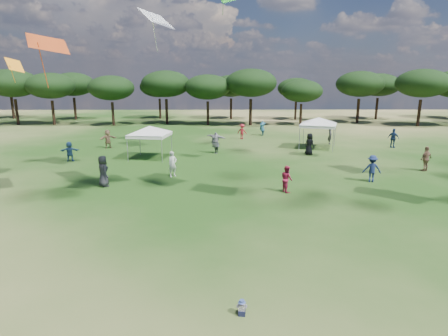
# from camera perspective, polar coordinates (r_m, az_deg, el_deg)

# --- Properties ---
(tree_line) EXTENTS (108.78, 17.63, 7.77)m
(tree_line) POSITION_cam_1_polar(r_m,az_deg,el_deg) (54.59, 2.93, 12.59)
(tree_line) COLOR black
(tree_line) RESTS_ON ground
(tent_left) EXTENTS (5.87, 5.87, 2.92)m
(tent_left) POSITION_cam_1_polar(r_m,az_deg,el_deg) (30.49, -11.29, 6.08)
(tent_left) COLOR gray
(tent_left) RESTS_ON ground
(tent_right) EXTENTS (5.92, 5.92, 3.14)m
(tent_right) POSITION_cam_1_polar(r_m,az_deg,el_deg) (35.40, 14.23, 7.29)
(tent_right) COLOR gray
(tent_right) RESTS_ON ground
(toddler) EXTENTS (0.31, 0.34, 0.45)m
(toddler) POSITION_cam_1_polar(r_m,az_deg,el_deg) (10.95, 2.74, -20.52)
(toddler) COLOR black
(toddler) RESTS_ON ground
(festival_crowd) EXTENTS (29.06, 23.14, 1.88)m
(festival_crowd) POSITION_cam_1_polar(r_m,az_deg,el_deg) (31.79, 2.49, 3.64)
(festival_crowd) COLOR brown
(festival_crowd) RESTS_ON ground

